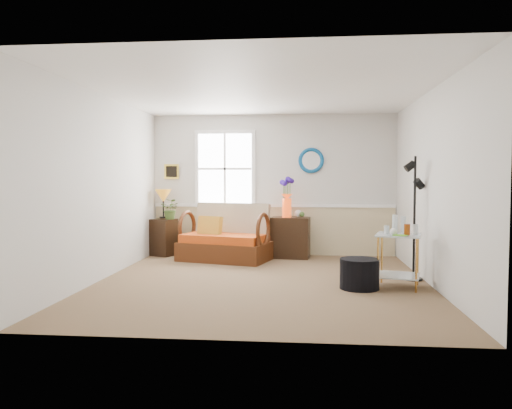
# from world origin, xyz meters

# --- Properties ---
(floor) EXTENTS (4.50, 5.00, 0.01)m
(floor) POSITION_xyz_m (0.00, 0.00, 0.00)
(floor) COLOR #806045
(floor) RESTS_ON ground
(ceiling) EXTENTS (4.50, 5.00, 0.01)m
(ceiling) POSITION_xyz_m (0.00, 0.00, 2.60)
(ceiling) COLOR white
(ceiling) RESTS_ON walls
(walls) EXTENTS (4.51, 5.01, 2.60)m
(walls) POSITION_xyz_m (0.00, 0.00, 1.30)
(walls) COLOR silver
(walls) RESTS_ON floor
(wainscot) EXTENTS (4.46, 0.02, 0.90)m
(wainscot) POSITION_xyz_m (0.00, 2.48, 0.45)
(wainscot) COLOR #C3B185
(wainscot) RESTS_ON walls
(chair_rail) EXTENTS (4.46, 0.04, 0.06)m
(chair_rail) POSITION_xyz_m (0.00, 2.47, 0.92)
(chair_rail) COLOR white
(chair_rail) RESTS_ON walls
(window) EXTENTS (1.14, 0.06, 1.44)m
(window) POSITION_xyz_m (-0.90, 2.47, 1.60)
(window) COLOR white
(window) RESTS_ON walls
(picture) EXTENTS (0.28, 0.03, 0.28)m
(picture) POSITION_xyz_m (-1.92, 2.48, 1.55)
(picture) COLOR gold
(picture) RESTS_ON walls
(mirror) EXTENTS (0.47, 0.07, 0.47)m
(mirror) POSITION_xyz_m (0.70, 2.48, 1.75)
(mirror) COLOR #1677A8
(mirror) RESTS_ON walls
(loveseat) EXTENTS (1.67, 1.22, 0.98)m
(loveseat) POSITION_xyz_m (-0.80, 1.73, 0.49)
(loveseat) COLOR #552814
(loveseat) RESTS_ON floor
(throw_pillow) EXTENTS (0.45, 0.28, 0.44)m
(throw_pillow) POSITION_xyz_m (-1.06, 1.74, 0.54)
(throw_pillow) COLOR orange
(throw_pillow) RESTS_ON loveseat
(lamp_stand) EXTENTS (0.50, 0.50, 0.67)m
(lamp_stand) POSITION_xyz_m (-2.00, 2.18, 0.34)
(lamp_stand) COLOR black
(lamp_stand) RESTS_ON floor
(table_lamp) EXTENTS (0.40, 0.40, 0.55)m
(table_lamp) POSITION_xyz_m (-2.01, 2.21, 0.95)
(table_lamp) COLOR orange
(table_lamp) RESTS_ON lamp_stand
(potted_plant) EXTENTS (0.41, 0.44, 0.29)m
(potted_plant) POSITION_xyz_m (-1.85, 2.14, 0.82)
(potted_plant) COLOR #3F5F27
(potted_plant) RESTS_ON lamp_stand
(cabinet) EXTENTS (0.72, 0.51, 0.73)m
(cabinet) POSITION_xyz_m (0.33, 2.13, 0.36)
(cabinet) COLOR black
(cabinet) RESTS_ON floor
(flower_vase) EXTENTS (0.28, 0.28, 0.70)m
(flower_vase) POSITION_xyz_m (0.27, 2.14, 1.08)
(flower_vase) COLOR #E43E0D
(flower_vase) RESTS_ON cabinet
(side_table) EXTENTS (0.67, 0.67, 0.70)m
(side_table) POSITION_xyz_m (1.79, -0.18, 0.35)
(side_table) COLOR #C68A35
(side_table) RESTS_ON floor
(tabletop_items) EXTENTS (0.56, 0.56, 0.24)m
(tabletop_items) POSITION_xyz_m (1.82, -0.19, 0.82)
(tabletop_items) COLOR silver
(tabletop_items) RESTS_ON side_table
(floor_lamp) EXTENTS (0.29, 0.29, 1.73)m
(floor_lamp) POSITION_xyz_m (2.10, 0.33, 0.87)
(floor_lamp) COLOR black
(floor_lamp) RESTS_ON floor
(ottoman) EXTENTS (0.63, 0.63, 0.39)m
(ottoman) POSITION_xyz_m (1.28, -0.30, 0.19)
(ottoman) COLOR black
(ottoman) RESTS_ON floor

